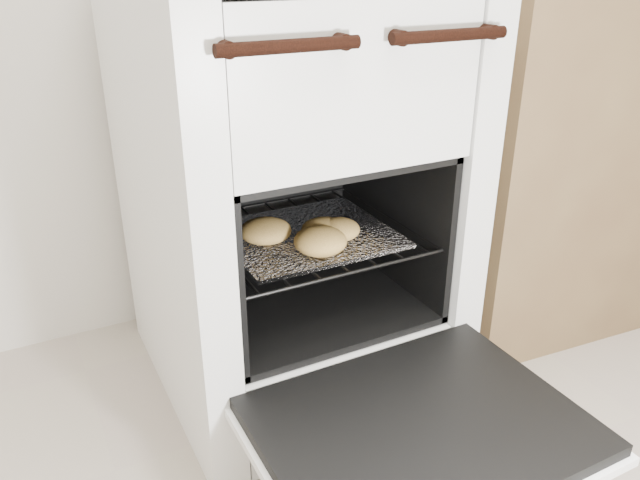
{
  "coord_description": "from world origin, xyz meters",
  "views": [
    {
      "loc": [
        -0.4,
        0.09,
        0.87
      ],
      "look_at": [
        0.1,
        1.04,
        0.38
      ],
      "focal_mm": 35.0,
      "sensor_mm": 36.0,
      "label": 1
    }
  ],
  "objects": [
    {
      "name": "foil_sheet",
      "position": [
        0.1,
        1.1,
        0.37
      ],
      "size": [
        0.32,
        0.29,
        0.01
      ],
      "primitive_type": "cube",
      "color": "white",
      "rests_on": "oven_rack"
    },
    {
      "name": "counter",
      "position": [
        0.97,
        1.23,
        0.47
      ],
      "size": [
        0.98,
        0.69,
        0.93
      ],
      "primitive_type": "cube",
      "rotation": [
        0.0,
        0.0,
        -0.08
      ],
      "color": "brown",
      "rests_on": "ground"
    },
    {
      "name": "stove",
      "position": [
        0.1,
        1.18,
        0.43
      ],
      "size": [
        0.57,
        0.64,
        0.88
      ],
      "color": "silver",
      "rests_on": "ground"
    },
    {
      "name": "baked_rolls",
      "position": [
        0.08,
        1.05,
        0.4
      ],
      "size": [
        0.26,
        0.23,
        0.05
      ],
      "color": "tan",
      "rests_on": "foil_sheet"
    },
    {
      "name": "oven_door",
      "position": [
        0.1,
        0.7,
        0.19
      ],
      "size": [
        0.52,
        0.4,
        0.04
      ],
      "color": "black",
      "rests_on": "stove"
    },
    {
      "name": "oven_rack",
      "position": [
        0.1,
        1.12,
        0.36
      ],
      "size": [
        0.42,
        0.4,
        0.01
      ],
      "color": "black",
      "rests_on": "stove"
    }
  ]
}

